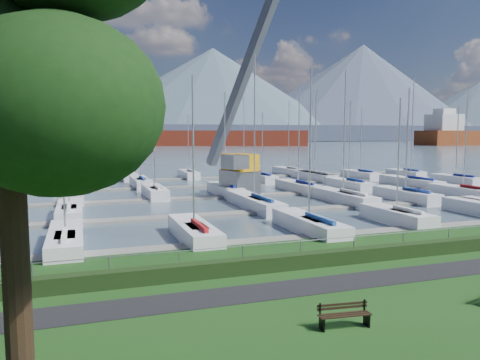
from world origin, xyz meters
name	(u,v)px	position (x,y,z in m)	size (l,w,h in m)	color
path	(352,281)	(0.00, -3.00, 0.01)	(160.00, 2.00, 0.04)	black
water	(99,145)	(0.00, 260.00, -0.40)	(800.00, 540.00, 0.20)	#495C6B
hedge	(323,258)	(0.00, -0.40, 0.35)	(80.00, 0.70, 0.70)	black
fence	(319,240)	(0.00, 0.00, 1.20)	(0.04, 0.04, 80.00)	gray
foothill	(95,133)	(0.00, 330.00, 6.00)	(900.00, 80.00, 12.00)	#3D455A
mountains	(100,86)	(7.35, 404.62, 46.68)	(1190.00, 360.00, 115.00)	#475167
docks	(195,198)	(0.00, 26.00, -0.22)	(90.00, 41.60, 0.25)	gray
bench_left	(344,315)	(-2.91, -7.07, 0.42)	(1.84, 0.62, 0.85)	black
tree	(2,66)	(-12.81, -6.81, 8.12)	(7.35, 8.50, 13.29)	black
crane	(240,143)	(5.50, 27.98, 5.33)	(7.44, 13.02, 22.35)	#575B5E
cargo_ship_mid	(189,138)	(42.66, 216.61, 3.45)	(110.01, 56.90, 21.50)	maroon
cargo_ship_east	(477,137)	(194.90, 180.14, 3.80)	(77.15, 19.14, 21.50)	brown
sailboat_fleet	(171,142)	(-1.88, 29.17, 5.43)	(75.32, 49.77, 13.79)	navy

